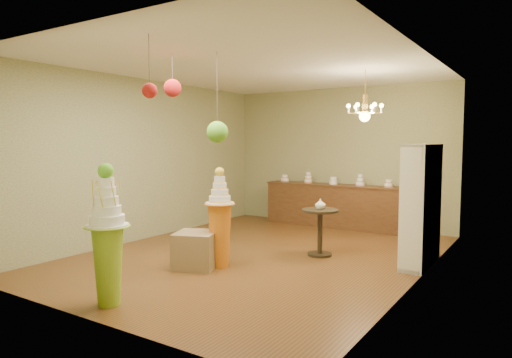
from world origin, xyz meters
The scene contains 17 objects.
floor centered at (0.00, 0.00, 0.00)m, with size 6.50×6.50×0.00m, color #583618.
ceiling centered at (0.00, 0.00, 3.00)m, with size 6.50×6.50×0.00m, color silver.
wall_back centered at (0.00, 3.25, 1.50)m, with size 5.00×0.04×3.00m, color gray.
wall_front centered at (0.00, -3.25, 1.50)m, with size 5.00×0.04×3.00m, color gray.
wall_left centered at (-2.50, 0.00, 1.50)m, with size 0.04×6.50×3.00m, color gray.
wall_right centered at (2.50, 0.00, 1.50)m, with size 0.04×6.50×3.00m, color gray.
pedestal_green centered at (-0.20, -2.85, 0.66)m, with size 0.62×0.62×1.60m.
pedestal_orange centered at (-0.11, -0.91, 0.59)m, with size 0.54×0.54×1.47m.
burlap_riser centered at (-0.37, -1.14, 0.26)m, with size 0.58×0.58×0.52m, color olive.
sideboard centered at (0.00, 2.97, 0.48)m, with size 3.04×0.54×1.16m.
shelving_unit centered at (2.34, 0.80, 0.90)m, with size 0.33×1.20×1.80m.
round_table centered at (0.84, 0.49, 0.49)m, with size 0.72×0.72×0.75m.
vase centered at (0.84, 0.49, 0.84)m, with size 0.16×0.16×0.17m, color white.
pom_red_left centered at (-0.31, -1.65, 2.54)m, with size 0.23×0.23×0.58m.
pom_green_mid centered at (0.22, -1.38, 1.96)m, with size 0.28×0.28×1.18m.
pom_red_right centered at (0.21, -2.57, 2.39)m, with size 0.17×0.17×0.69m.
chandelier centered at (1.33, 1.10, 2.30)m, with size 0.80×0.80×0.85m.
Camera 1 is at (3.91, -6.15, 1.83)m, focal length 32.00 mm.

